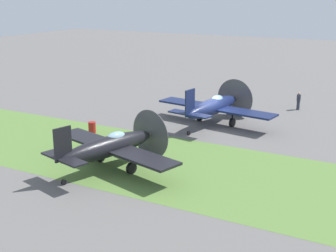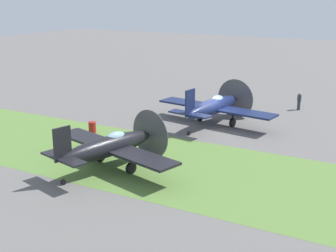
{
  "view_description": "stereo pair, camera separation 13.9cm",
  "coord_description": "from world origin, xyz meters",
  "px_view_note": "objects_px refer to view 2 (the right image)",
  "views": [
    {
      "loc": [
        14.28,
        -34.75,
        11.07
      ],
      "look_at": [
        -1.59,
        -5.61,
        1.43
      ],
      "focal_mm": 49.7,
      "sensor_mm": 36.0,
      "label": 1
    },
    {
      "loc": [
        14.41,
        -34.69,
        11.07
      ],
      "look_at": [
        -1.59,
        -5.61,
        1.43
      ],
      "focal_mm": 49.7,
      "sensor_mm": 36.0,
      "label": 2
    }
  ],
  "objects_px": {
    "ground_crew_chief": "(299,101)",
    "fuel_drum": "(92,127)",
    "airplane_lead": "(214,106)",
    "airplane_wingman": "(110,146)",
    "ground_crew_mechanic": "(239,97)"
  },
  "relations": [
    {
      "from": "fuel_drum",
      "to": "airplane_lead",
      "type": "bearing_deg",
      "value": 41.76
    },
    {
      "from": "airplane_wingman",
      "to": "ground_crew_mechanic",
      "type": "distance_m",
      "value": 20.21
    },
    {
      "from": "airplane_lead",
      "to": "fuel_drum",
      "type": "height_order",
      "value": "airplane_lead"
    },
    {
      "from": "airplane_lead",
      "to": "ground_crew_mechanic",
      "type": "height_order",
      "value": "airplane_lead"
    },
    {
      "from": "ground_crew_mechanic",
      "to": "fuel_drum",
      "type": "bearing_deg",
      "value": 14.87
    },
    {
      "from": "airplane_lead",
      "to": "airplane_wingman",
      "type": "xyz_separation_m",
      "value": [
        -1.71,
        -12.74,
        -0.07
      ]
    },
    {
      "from": "airplane_lead",
      "to": "airplane_wingman",
      "type": "bearing_deg",
      "value": -89.61
    },
    {
      "from": "ground_crew_chief",
      "to": "fuel_drum",
      "type": "relative_size",
      "value": 1.92
    },
    {
      "from": "airplane_lead",
      "to": "ground_crew_chief",
      "type": "xyz_separation_m",
      "value": [
        5.13,
        8.82,
        -0.71
      ]
    },
    {
      "from": "ground_crew_chief",
      "to": "airplane_wingman",
      "type": "bearing_deg",
      "value": -13.87
    },
    {
      "from": "ground_crew_chief",
      "to": "fuel_drum",
      "type": "distance_m",
      "value": 20.3
    },
    {
      "from": "ground_crew_chief",
      "to": "fuel_drum",
      "type": "bearing_deg",
      "value": -35.53
    },
    {
      "from": "airplane_wingman",
      "to": "ground_crew_chief",
      "type": "relative_size",
      "value": 6.04
    },
    {
      "from": "ground_crew_mechanic",
      "to": "airplane_wingman",
      "type": "bearing_deg",
      "value": 38.17
    },
    {
      "from": "airplane_lead",
      "to": "ground_crew_chief",
      "type": "height_order",
      "value": "airplane_lead"
    }
  ]
}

